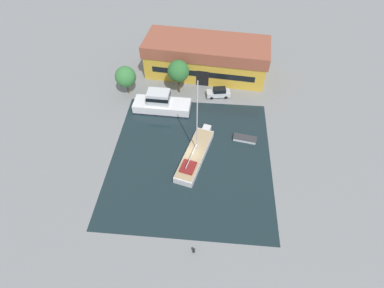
{
  "coord_description": "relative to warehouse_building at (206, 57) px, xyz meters",
  "views": [
    {
      "loc": [
        2.68,
        -29.22,
        35.54
      ],
      "look_at": [
        0.0,
        1.98,
        1.0
      ],
      "focal_mm": 28.0,
      "sensor_mm": 36.0,
      "label": 1
    }
  ],
  "objects": [
    {
      "name": "water_canal",
      "position": [
        -1.02,
        -22.94,
        -3.48
      ],
      "size": [
        24.31,
        26.43,
        0.01
      ],
      "primitive_type": "cube",
      "color": "#19282D",
      "rests_on": "ground"
    },
    {
      "name": "motor_cruiser",
      "position": [
        -7.22,
        -12.2,
        -2.08
      ],
      "size": [
        10.16,
        4.01,
        3.9
      ],
      "rotation": [
        0.0,
        0.0,
        1.54
      ],
      "color": "white",
      "rests_on": "water_canal"
    },
    {
      "name": "mooring_bollard",
      "position": [
        0.62,
        -37.58,
        -3.04
      ],
      "size": [
        0.34,
        0.34,
        0.83
      ],
      "color": "black",
      "rests_on": "ground"
    },
    {
      "name": "warehouse_building",
      "position": [
        0.0,
        0.0,
        0.0
      ],
      "size": [
        24.61,
        11.49,
        6.87
      ],
      "rotation": [
        0.0,
        0.0,
        -0.1
      ],
      "color": "gold",
      "rests_on": "ground"
    },
    {
      "name": "small_dinghy",
      "position": [
        7.36,
        -18.44,
        -3.17
      ],
      "size": [
        3.91,
        1.98,
        0.6
      ],
      "rotation": [
        0.0,
        0.0,
        1.4
      ],
      "color": "silver",
      "rests_on": "water_canal"
    },
    {
      "name": "parked_car",
      "position": [
        2.8,
        -7.58,
        -2.6
      ],
      "size": [
        4.52,
        2.35,
        1.79
      ],
      "rotation": [
        0.0,
        0.0,
        1.73
      ],
      "color": "silver",
      "rests_on": "ground"
    },
    {
      "name": "quay_tree_near_building",
      "position": [
        -4.68,
        -6.87,
        1.15
      ],
      "size": [
        3.91,
        3.91,
        6.61
      ],
      "color": "brown",
      "rests_on": "ground"
    },
    {
      "name": "sailboat_moored",
      "position": [
        -0.38,
        -22.76,
        -2.79
      ],
      "size": [
        5.44,
        12.12,
        13.78
      ],
      "rotation": [
        0.0,
        0.0,
        -0.25
      ],
      "color": "silver",
      "rests_on": "water_canal"
    },
    {
      "name": "ground_plane",
      "position": [
        -1.02,
        -22.94,
        -3.48
      ],
      "size": [
        440.0,
        440.0,
        0.0
      ],
      "primitive_type": "plane",
      "color": "gray"
    },
    {
      "name": "quay_tree_by_water",
      "position": [
        -14.21,
        -8.0,
        0.18
      ],
      "size": [
        3.82,
        3.82,
        5.58
      ],
      "color": "brown",
      "rests_on": "ground"
    }
  ]
}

